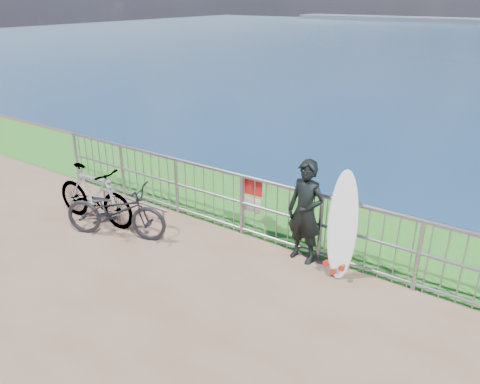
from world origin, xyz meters
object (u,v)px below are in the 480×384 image
Objects in this scene: surfboard at (342,229)px; bicycle_far at (94,195)px; bicycle_near at (115,211)px; surfer at (305,212)px.

surfboard is 4.51m from bicycle_far.
surfer is at bearing -91.20° from bicycle_near.
bicycle_near is 1.01× the size of bicycle_far.
bicycle_far reaches higher than bicycle_near.
surfboard is at bearing -82.06° from bicycle_far.
surfer reaches higher than bicycle_far.
bicycle_far is (-0.74, 0.16, 0.07)m from bicycle_near.
surfer reaches higher than surfboard.
surfer is 0.91× the size of bicycle_far.
surfer is 3.27m from bicycle_near.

